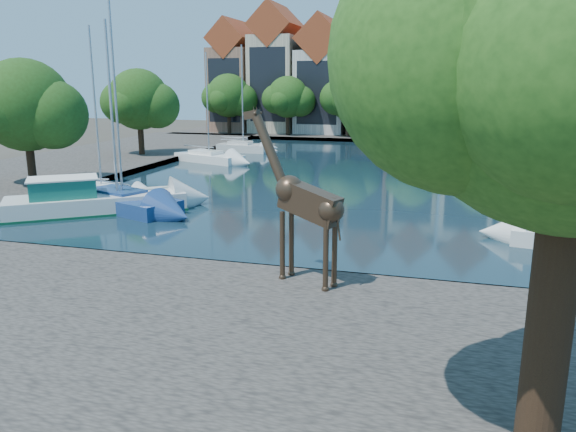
# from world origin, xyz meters

# --- Properties ---
(ground) EXTENTS (160.00, 160.00, 0.00)m
(ground) POSITION_xyz_m (0.00, 0.00, 0.00)
(ground) COLOR #38332B
(ground) RESTS_ON ground
(water_basin) EXTENTS (38.00, 50.00, 0.08)m
(water_basin) POSITION_xyz_m (0.00, 24.00, 0.04)
(water_basin) COLOR black
(water_basin) RESTS_ON ground
(near_quay) EXTENTS (50.00, 14.00, 0.50)m
(near_quay) POSITION_xyz_m (0.00, -7.00, 0.25)
(near_quay) COLOR #504B45
(near_quay) RESTS_ON ground
(far_quay) EXTENTS (60.00, 16.00, 0.50)m
(far_quay) POSITION_xyz_m (0.00, 56.00, 0.25)
(far_quay) COLOR #504B45
(far_quay) RESTS_ON ground
(left_quay) EXTENTS (14.00, 52.00, 0.50)m
(left_quay) POSITION_xyz_m (-25.00, 24.00, 0.25)
(left_quay) COLOR #504B45
(left_quay) RESTS_ON ground
(townhouse_west_end) EXTENTS (5.44, 9.18, 14.93)m
(townhouse_west_end) POSITION_xyz_m (-23.00, 55.99, 7.36)
(townhouse_west_end) COLOR #8D634D
(townhouse_west_end) RESTS_ON far_quay
(townhouse_west_mid) EXTENTS (5.94, 9.18, 16.79)m
(townhouse_west_mid) POSITION_xyz_m (-17.00, 55.99, 8.23)
(townhouse_west_mid) COLOR #C2B395
(townhouse_west_mid) RESTS_ON far_quay
(townhouse_west_inner) EXTENTS (6.43, 9.18, 15.15)m
(townhouse_west_inner) POSITION_xyz_m (-10.50, 55.99, 7.35)
(townhouse_west_inner) COLOR silver
(townhouse_west_inner) RESTS_ON far_quay
(townhouse_center) EXTENTS (5.44, 9.18, 16.93)m
(townhouse_center) POSITION_xyz_m (-4.00, 55.99, 8.36)
(townhouse_center) COLOR brown
(townhouse_center) RESTS_ON far_quay
(townhouse_east_inner) EXTENTS (5.94, 9.18, 15.79)m
(townhouse_east_inner) POSITION_xyz_m (2.00, 55.99, 7.73)
(townhouse_east_inner) COLOR tan
(townhouse_east_inner) RESTS_ON far_quay
(townhouse_east_mid) EXTENTS (6.43, 9.18, 16.65)m
(townhouse_east_mid) POSITION_xyz_m (8.50, 55.99, 8.10)
(townhouse_east_mid) COLOR beige
(townhouse_east_mid) RESTS_ON far_quay
(townhouse_east_end) EXTENTS (5.44, 9.18, 14.43)m
(townhouse_east_end) POSITION_xyz_m (15.00, 55.99, 7.11)
(townhouse_east_end) COLOR brown
(townhouse_east_end) RESTS_ON far_quay
(far_tree_far_west) EXTENTS (7.28, 5.60, 7.68)m
(far_tree_far_west) POSITION_xyz_m (-21.90, 50.49, 5.18)
(far_tree_far_west) COLOR #332114
(far_tree_far_west) RESTS_ON far_quay
(far_tree_west) EXTENTS (6.76, 5.20, 7.36)m
(far_tree_west) POSITION_xyz_m (-13.91, 50.49, 5.08)
(far_tree_west) COLOR #332114
(far_tree_west) RESTS_ON far_quay
(far_tree_mid_west) EXTENTS (7.80, 6.00, 8.00)m
(far_tree_mid_west) POSITION_xyz_m (-5.89, 50.49, 5.29)
(far_tree_mid_west) COLOR #332114
(far_tree_mid_west) RESTS_ON far_quay
(far_tree_mid_east) EXTENTS (7.02, 5.40, 7.52)m
(far_tree_mid_east) POSITION_xyz_m (2.10, 50.49, 5.13)
(far_tree_mid_east) COLOR #332114
(far_tree_mid_east) RESTS_ON far_quay
(far_tree_east) EXTENTS (7.54, 5.80, 7.84)m
(far_tree_east) POSITION_xyz_m (10.11, 50.49, 5.24)
(far_tree_east) COLOR #332114
(far_tree_east) RESTS_ON far_quay
(far_tree_far_east) EXTENTS (6.76, 5.20, 7.36)m
(far_tree_far_east) POSITION_xyz_m (18.09, 50.49, 5.08)
(far_tree_far_east) COLOR #332114
(far_tree_far_east) RESTS_ON far_quay
(side_tree_left_near) EXTENTS (7.80, 6.00, 8.20)m
(side_tree_left_near) POSITION_xyz_m (-20.89, 11.99, 5.49)
(side_tree_left_near) COLOR #332114
(side_tree_left_near) RESTS_ON left_quay
(side_tree_left_far) EXTENTS (7.28, 5.60, 7.88)m
(side_tree_left_far) POSITION_xyz_m (-21.90, 27.99, 5.38)
(side_tree_left_far) COLOR #332114
(side_tree_left_far) RESTS_ON left_quay
(giraffe_statue) EXTENTS (3.87, 1.98, 5.78)m
(giraffe_statue) POSITION_xyz_m (1.02, -1.37, 3.34)
(giraffe_statue) COLOR #3D2C1E
(giraffe_statue) RESTS_ON near_quay
(motorsailer) EXTENTS (9.33, 7.91, 10.32)m
(motorsailer) POSITION_xyz_m (-13.26, 7.23, 0.87)
(motorsailer) COLOR silver
(motorsailer) RESTS_ON water_basin
(sailboat_left_a) EXTENTS (5.93, 2.20, 10.27)m
(sailboat_left_a) POSITION_xyz_m (-14.57, 10.24, 0.65)
(sailboat_left_a) COLOR silver
(sailboat_left_a) RESTS_ON water_basin
(sailboat_left_b) EXTENTS (7.83, 5.10, 11.59)m
(sailboat_left_b) POSITION_xyz_m (-12.00, 8.42, 0.69)
(sailboat_left_b) COLOR navy
(sailboat_left_b) RESTS_ON water_basin
(sailboat_left_c) EXTENTS (7.02, 4.46, 9.58)m
(sailboat_left_c) POSITION_xyz_m (-15.00, 27.64, 0.62)
(sailboat_left_c) COLOR white
(sailboat_left_c) RESTS_ON water_basin
(sailboat_left_d) EXTENTS (5.54, 2.42, 10.65)m
(sailboat_left_d) POSITION_xyz_m (-14.52, 35.33, 0.72)
(sailboat_left_d) COLOR silver
(sailboat_left_d) RESTS_ON water_basin
(sailboat_left_e) EXTENTS (5.39, 3.33, 8.76)m
(sailboat_left_e) POSITION_xyz_m (-15.00, 36.70, 0.57)
(sailboat_left_e) COLOR beige
(sailboat_left_e) RESTS_ON water_basin
(sailboat_right_c) EXTENTS (6.51, 4.24, 10.51)m
(sailboat_right_c) POSITION_xyz_m (12.00, 30.98, 0.61)
(sailboat_right_c) COLOR white
(sailboat_right_c) RESTS_ON water_basin
(sailboat_right_d) EXTENTS (4.71, 2.58, 8.46)m
(sailboat_right_d) POSITION_xyz_m (12.00, 42.81, 0.61)
(sailboat_right_d) COLOR silver
(sailboat_right_d) RESTS_ON water_basin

